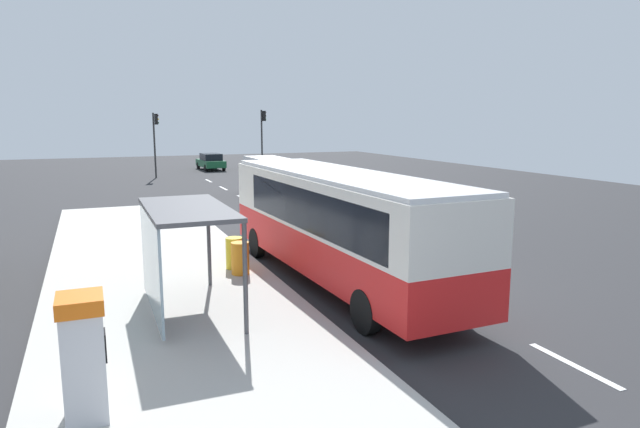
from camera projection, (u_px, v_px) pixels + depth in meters
name	position (u px, v px, depth m)	size (l,w,h in m)	color
ground_plane	(262.00, 211.00, 28.90)	(56.00, 92.00, 0.04)	#2D2D30
sidewalk_platform	(164.00, 286.00, 15.54)	(6.20, 30.00, 0.18)	beige
lane_stripe_seg_0	(573.00, 365.00, 10.76)	(0.16, 2.20, 0.01)	silver
lane_stripe_seg_1	(428.00, 292.00, 15.32)	(0.16, 2.20, 0.01)	silver
lane_stripe_seg_2	(350.00, 252.00, 19.87)	(0.16, 2.20, 0.01)	silver
lane_stripe_seg_3	(301.00, 227.00, 24.43)	(0.16, 2.20, 0.01)	silver
lane_stripe_seg_4	(267.00, 210.00, 28.99)	(0.16, 2.20, 0.01)	silver
lane_stripe_seg_5	(242.00, 198.00, 33.54)	(0.16, 2.20, 0.01)	silver
lane_stripe_seg_6	(223.00, 188.00, 38.10)	(0.16, 2.20, 0.01)	silver
lane_stripe_seg_7	(209.00, 181.00, 42.65)	(0.16, 2.20, 0.01)	silver
bus	(337.00, 220.00, 15.88)	(2.91, 11.09, 3.21)	red
white_van	(270.00, 174.00, 34.51)	(2.07, 5.22, 2.30)	white
sedan_near	(211.00, 161.00, 51.64)	(1.99, 4.47, 1.52)	#195933
ticket_machine	(84.00, 357.00, 8.37)	(0.66, 0.76, 1.94)	silver
recycling_bin_orange	(240.00, 258.00, 16.37)	(0.52, 0.52, 0.95)	orange
recycling_bin_yellow	(234.00, 253.00, 17.00)	(0.52, 0.52, 0.95)	yellow
traffic_light_near_side	(263.00, 132.00, 46.77)	(0.49, 0.28, 5.40)	#2D2D2D
traffic_light_far_side	(155.00, 135.00, 44.29)	(0.49, 0.28, 5.14)	#2D2D2D
bus_shelter	(174.00, 233.00, 12.86)	(1.80, 4.00, 2.50)	#4C4C51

